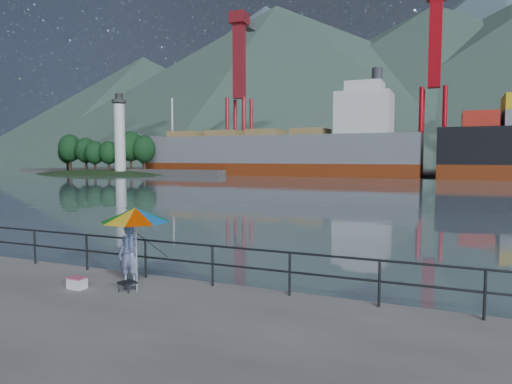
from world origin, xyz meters
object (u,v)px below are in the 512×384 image
beach_umbrella (136,215)px  cooler_bag (77,283)px  fisherman (129,254)px  bulk_carrier (283,152)px

beach_umbrella → cooler_bag: bearing=-165.0°
beach_umbrella → cooler_bag: 2.28m
cooler_bag → fisherman: bearing=41.9°
fisherman → cooler_bag: size_ratio=3.56×
fisherman → bulk_carrier: bulk_carrier is taller
fisherman → beach_umbrella: 1.26m
cooler_bag → bulk_carrier: bulk_carrier is taller
beach_umbrella → cooler_bag: beach_umbrella is taller
bulk_carrier → fisherman: bearing=-73.2°
fisherman → cooler_bag: fisherman is taller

